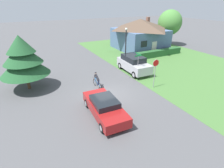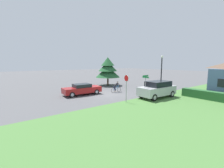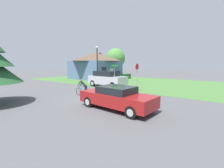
{
  "view_description": "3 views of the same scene",
  "coord_description": "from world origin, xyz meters",
  "px_view_note": "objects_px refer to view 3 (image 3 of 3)",
  "views": [
    {
      "loc": [
        -6.02,
        -12.41,
        7.65
      ],
      "look_at": [
        0.16,
        -0.56,
        1.27
      ],
      "focal_mm": 28.0,
      "sensor_mm": 36.0,
      "label": 1
    },
    {
      "loc": [
        15.74,
        -11.1,
        4.05
      ],
      "look_at": [
        -0.13,
        1.0,
        1.23
      ],
      "focal_mm": 24.0,
      "sensor_mm": 36.0,
      "label": 2
    },
    {
      "loc": [
        -8.81,
        -7.98,
        2.71
      ],
      "look_at": [
        0.52,
        -0.76,
        1.17
      ],
      "focal_mm": 24.0,
      "sensor_mm": 36.0,
      "label": 3
    }
  ],
  "objects_px": {
    "parked_suv_right": "(107,79)",
    "sedan_left_lane": "(116,98)",
    "street_lamp": "(97,62)",
    "street_name_sign": "(115,72)",
    "cottage_house": "(95,65)",
    "stop_sign": "(137,72)",
    "cyclist": "(83,88)",
    "deciduous_tree_right": "(116,58)"
  },
  "relations": [
    {
      "from": "sedan_left_lane",
      "to": "parked_suv_right",
      "type": "distance_m",
      "value": 9.28
    },
    {
      "from": "parked_suv_right",
      "to": "street_name_sign",
      "type": "bearing_deg",
      "value": 163.14
    },
    {
      "from": "parked_suv_right",
      "to": "stop_sign",
      "type": "height_order",
      "value": "stop_sign"
    },
    {
      "from": "sedan_left_lane",
      "to": "street_name_sign",
      "type": "bearing_deg",
      "value": -49.48
    },
    {
      "from": "cottage_house",
      "to": "sedan_left_lane",
      "type": "xyz_separation_m",
      "value": [
        -13.81,
        -15.14,
        -1.87
      ]
    },
    {
      "from": "sedan_left_lane",
      "to": "street_lamp",
      "type": "xyz_separation_m",
      "value": [
        6.37,
        7.59,
        2.26
      ]
    },
    {
      "from": "street_lamp",
      "to": "street_name_sign",
      "type": "relative_size",
      "value": 1.86
    },
    {
      "from": "cyclist",
      "to": "deciduous_tree_right",
      "type": "height_order",
      "value": "deciduous_tree_right"
    },
    {
      "from": "sedan_left_lane",
      "to": "cyclist",
      "type": "distance_m",
      "value": 4.71
    },
    {
      "from": "street_name_sign",
      "to": "sedan_left_lane",
      "type": "bearing_deg",
      "value": -142.36
    },
    {
      "from": "sedan_left_lane",
      "to": "deciduous_tree_right",
      "type": "relative_size",
      "value": 0.77
    },
    {
      "from": "sedan_left_lane",
      "to": "cottage_house",
      "type": "bearing_deg",
      "value": -39.5
    },
    {
      "from": "sedan_left_lane",
      "to": "street_lamp",
      "type": "distance_m",
      "value": 10.16
    },
    {
      "from": "parked_suv_right",
      "to": "sedan_left_lane",
      "type": "bearing_deg",
      "value": 135.12
    },
    {
      "from": "cottage_house",
      "to": "street_lamp",
      "type": "distance_m",
      "value": 10.61
    },
    {
      "from": "cyclist",
      "to": "stop_sign",
      "type": "height_order",
      "value": "stop_sign"
    },
    {
      "from": "sedan_left_lane",
      "to": "street_lamp",
      "type": "relative_size",
      "value": 0.97
    },
    {
      "from": "deciduous_tree_right",
      "to": "sedan_left_lane",
      "type": "bearing_deg",
      "value": -143.49
    },
    {
      "from": "cyclist",
      "to": "street_lamp",
      "type": "distance_m",
      "value": 6.31
    },
    {
      "from": "cyclist",
      "to": "deciduous_tree_right",
      "type": "xyz_separation_m",
      "value": [
        18.91,
        10.47,
        3.34
      ]
    },
    {
      "from": "street_name_sign",
      "to": "parked_suv_right",
      "type": "bearing_deg",
      "value": 71.14
    },
    {
      "from": "cyclist",
      "to": "street_lamp",
      "type": "relative_size",
      "value": 0.36
    },
    {
      "from": "stop_sign",
      "to": "street_name_sign",
      "type": "xyz_separation_m",
      "value": [
        0.09,
        2.86,
        -0.12
      ]
    },
    {
      "from": "cottage_house",
      "to": "sedan_left_lane",
      "type": "distance_m",
      "value": 20.58
    },
    {
      "from": "stop_sign",
      "to": "street_name_sign",
      "type": "relative_size",
      "value": 1.06
    },
    {
      "from": "stop_sign",
      "to": "street_lamp",
      "type": "relative_size",
      "value": 0.57
    },
    {
      "from": "parked_suv_right",
      "to": "stop_sign",
      "type": "distance_m",
      "value": 4.53
    },
    {
      "from": "street_lamp",
      "to": "deciduous_tree_right",
      "type": "bearing_deg",
      "value": 28.07
    },
    {
      "from": "sedan_left_lane",
      "to": "cyclist",
      "type": "bearing_deg",
      "value": -13.61
    },
    {
      "from": "stop_sign",
      "to": "street_lamp",
      "type": "bearing_deg",
      "value": -89.16
    },
    {
      "from": "cottage_house",
      "to": "parked_suv_right",
      "type": "bearing_deg",
      "value": -128.84
    },
    {
      "from": "parked_suv_right",
      "to": "deciduous_tree_right",
      "type": "height_order",
      "value": "deciduous_tree_right"
    },
    {
      "from": "street_lamp",
      "to": "cottage_house",
      "type": "bearing_deg",
      "value": 45.43
    },
    {
      "from": "parked_suv_right",
      "to": "street_name_sign",
      "type": "relative_size",
      "value": 1.8
    },
    {
      "from": "parked_suv_right",
      "to": "street_name_sign",
      "type": "xyz_separation_m",
      "value": [
        -0.52,
        -1.52,
        0.86
      ]
    },
    {
      "from": "cottage_house",
      "to": "stop_sign",
      "type": "distance_m",
      "value": 15.25
    },
    {
      "from": "cyclist",
      "to": "street_lamp",
      "type": "bearing_deg",
      "value": -61.81
    },
    {
      "from": "cyclist",
      "to": "deciduous_tree_right",
      "type": "distance_m",
      "value": 21.87
    },
    {
      "from": "sedan_left_lane",
      "to": "stop_sign",
      "type": "bearing_deg",
      "value": -69.46
    },
    {
      "from": "parked_suv_right",
      "to": "street_lamp",
      "type": "height_order",
      "value": "street_lamp"
    },
    {
      "from": "sedan_left_lane",
      "to": "deciduous_tree_right",
      "type": "height_order",
      "value": "deciduous_tree_right"
    },
    {
      "from": "street_lamp",
      "to": "street_name_sign",
      "type": "xyz_separation_m",
      "value": [
        -0.12,
        -2.76,
        -1.11
      ]
    }
  ]
}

